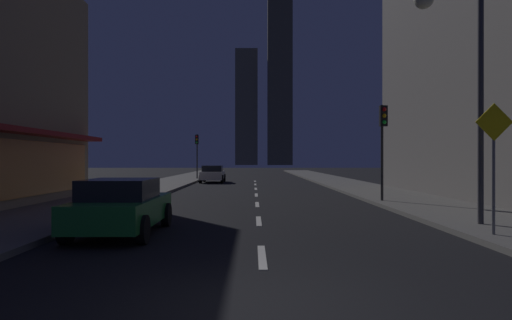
# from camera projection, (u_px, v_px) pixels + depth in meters

# --- Properties ---
(ground_plane) EXTENTS (78.00, 136.00, 0.10)m
(ground_plane) POSITION_uv_depth(u_px,v_px,m) (255.00, 183.00, 37.81)
(ground_plane) COLOR black
(sidewalk_right) EXTENTS (4.00, 76.00, 0.15)m
(sidewalk_right) POSITION_uv_depth(u_px,v_px,m) (338.00, 182.00, 37.85)
(sidewalk_right) COLOR #605E59
(sidewalk_right) RESTS_ON ground
(sidewalk_left) EXTENTS (4.00, 76.00, 0.15)m
(sidewalk_left) POSITION_uv_depth(u_px,v_px,m) (172.00, 182.00, 37.76)
(sidewalk_left) COLOR #605E59
(sidewalk_left) RESTS_ON ground
(lane_marking_center) EXTENTS (0.16, 38.60, 0.01)m
(lane_marking_center) POSITION_uv_depth(u_px,v_px,m) (257.00, 199.00, 22.01)
(lane_marking_center) COLOR silver
(lane_marking_center) RESTS_ON ground
(skyscraper_distant_tall) EXTENTS (8.01, 7.82, 41.66)m
(skyscraper_distant_tall) POSITION_uv_depth(u_px,v_px,m) (247.00, 108.00, 163.73)
(skyscraper_distant_tall) COLOR #5D5845
(skyscraper_distant_tall) RESTS_ON ground
(skyscraper_distant_mid) EXTENTS (8.71, 5.05, 58.98)m
(skyscraper_distant_mid) POSITION_uv_depth(u_px,v_px,m) (280.00, 82.00, 159.91)
(skyscraper_distant_mid) COLOR #4C4839
(skyscraper_distant_mid) RESTS_ON ground
(car_parked_near) EXTENTS (1.98, 4.24, 1.45)m
(car_parked_near) POSITION_uv_depth(u_px,v_px,m) (122.00, 206.00, 11.67)
(car_parked_near) COLOR #1E722D
(car_parked_near) RESTS_ON ground
(car_parked_far) EXTENTS (1.98, 4.24, 1.45)m
(car_parked_far) POSITION_uv_depth(u_px,v_px,m) (213.00, 174.00, 38.11)
(car_parked_far) COLOR silver
(car_parked_far) RESTS_ON ground
(fire_hydrant_far_left) EXTENTS (0.42, 0.30, 0.65)m
(fire_hydrant_far_left) POSITION_uv_depth(u_px,v_px,m) (148.00, 187.00, 24.38)
(fire_hydrant_far_left) COLOR #B2B2B2
(fire_hydrant_far_left) RESTS_ON sidewalk_left
(traffic_light_near_right) EXTENTS (0.32, 0.48, 4.20)m
(traffic_light_near_right) POSITION_uv_depth(u_px,v_px,m) (383.00, 131.00, 19.63)
(traffic_light_near_right) COLOR #2D2D2D
(traffic_light_near_right) RESTS_ON sidewalk_right
(traffic_light_far_left) EXTENTS (0.32, 0.48, 4.20)m
(traffic_light_far_left) POSITION_uv_depth(u_px,v_px,m) (197.00, 146.00, 42.57)
(traffic_light_far_left) COLOR #2D2D2D
(traffic_light_far_left) RESTS_ON sidewalk_left
(street_lamp_right) EXTENTS (1.96, 0.56, 6.58)m
(street_lamp_right) POSITION_uv_depth(u_px,v_px,m) (452.00, 48.00, 12.57)
(street_lamp_right) COLOR #38383D
(street_lamp_right) RESTS_ON sidewalk_right
(pedestrian_crossing_sign) EXTENTS (0.91, 0.08, 3.15)m
(pedestrian_crossing_sign) POSITION_uv_depth(u_px,v_px,m) (494.00, 157.00, 10.78)
(pedestrian_crossing_sign) COLOR slate
(pedestrian_crossing_sign) RESTS_ON sidewalk_right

